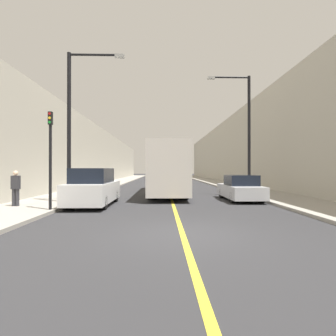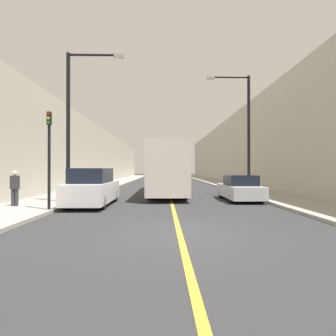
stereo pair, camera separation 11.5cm
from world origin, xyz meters
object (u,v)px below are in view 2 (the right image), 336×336
pedestrian (15,188)px  parked_suv_left (93,188)px  bus (167,169)px  street_lamp_left (73,116)px  traffic_light (49,156)px  street_lamp_right (245,126)px  car_right_near (240,189)px

pedestrian → parked_suv_left: bearing=18.2°
bus → parked_suv_left: (-3.83, -6.11, -0.99)m
street_lamp_left → pedestrian: bearing=-148.0°
parked_suv_left → traffic_light: bearing=-119.7°
bus → traffic_light: (-5.08, -8.31, 0.52)m
street_lamp_left → traffic_light: 3.33m
street_lamp_right → car_right_near: bearing=-114.2°
pedestrian → car_right_near: bearing=15.3°
bus → parked_suv_left: size_ratio=2.44×
car_right_near → street_lamp_right: street_lamp_right is taller
street_lamp_left → traffic_light: street_lamp_left is taller
parked_suv_left → bus: bearing=57.9°
bus → street_lamp_right: bearing=-17.3°
parked_suv_left → street_lamp_left: bearing=164.4°
street_lamp_right → pedestrian: 14.18m
bus → street_lamp_right: street_lamp_right is taller
car_right_near → street_lamp_left: street_lamp_left is taller
car_right_near → pedestrian: pedestrian is taller
car_right_near → street_lamp_left: size_ratio=0.55×
bus → street_lamp_right: (5.35, -1.67, 2.91)m
parked_suv_left → street_lamp_left: 3.89m
street_lamp_right → traffic_light: size_ratio=1.96×
bus → car_right_near: size_ratio=2.69×
bus → street_lamp_left: bearing=-130.2°
street_lamp_left → street_lamp_right: 11.07m
street_lamp_left → traffic_light: bearing=-93.9°
car_right_near → traffic_light: (-9.36, -4.24, 1.72)m
bus → pedestrian: size_ratio=6.97×
bus → traffic_light: 9.75m
parked_suv_left → pedestrian: parked_suv_left is taller
parked_suv_left → pedestrian: 3.48m
car_right_near → street_lamp_right: size_ratio=0.52×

